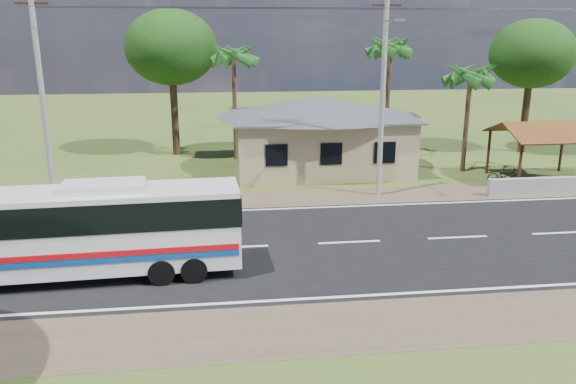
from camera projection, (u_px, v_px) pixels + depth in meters
name	position (u px, v px, depth m)	size (l,w,h in m)	color
ground	(349.00, 243.00, 22.34)	(120.00, 120.00, 0.00)	#374E1C
road	(349.00, 242.00, 22.34)	(120.00, 16.00, 0.03)	black
house	(319.00, 125.00, 34.15)	(12.40, 10.00, 5.00)	tan
waiting_shed	(545.00, 132.00, 31.21)	(5.20, 4.48, 3.35)	#342013
concrete_barrier	(553.00, 186.00, 28.95)	(7.00, 0.30, 0.90)	#9E9E99
utility_poles	(377.00, 82.00, 27.27)	(32.80, 2.22, 11.00)	#9E9E99
palm_near	(471.00, 75.00, 32.39)	(2.80, 2.80, 6.70)	#47301E
palm_mid	(390.00, 47.00, 35.88)	(2.80, 2.80, 8.20)	#47301E
palm_far	(233.00, 56.00, 35.34)	(2.80, 2.80, 7.70)	#47301E
tree_behind_house	(171.00, 48.00, 36.67)	(6.00, 6.00, 9.61)	#47301E
tree_behind_shed	(532.00, 54.00, 37.65)	(5.60, 5.60, 9.02)	#47301E
coach_bus	(79.00, 225.00, 18.63)	(10.78, 2.76, 3.32)	silver
motorcycle	(505.00, 176.00, 30.92)	(0.63, 1.81, 0.95)	black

